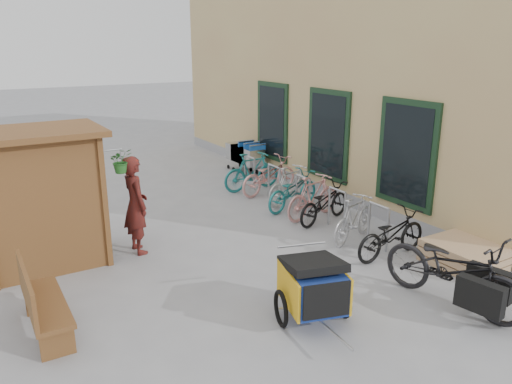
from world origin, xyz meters
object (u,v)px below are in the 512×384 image
cargo_bike (454,270)px  bike_3 (313,197)px  child_trailer (313,285)px  person_kiosk (136,205)px  bike_6 (269,175)px  kiosk (35,180)px  bike_1 (354,219)px  bike_0 (391,234)px  bike_5 (291,185)px  pallet_stack (464,255)px  bike_4 (293,191)px  bench (39,301)px  bike_2 (324,203)px  shopping_carts (245,154)px  bike_7 (252,171)px

cargo_bike → bike_3: cargo_bike is taller
child_trailer → bike_3: (2.63, 3.43, -0.06)m
person_kiosk → bike_6: (4.12, 1.89, -0.44)m
bike_6 → bike_3: bearing=164.7°
kiosk → bike_6: (5.73, 1.60, -1.08)m
bike_1 → bike_0: bearing=163.3°
bike_1 → bike_5: (0.29, 2.57, 0.02)m
pallet_stack → child_trailer: child_trailer is taller
child_trailer → pallet_stack: bearing=16.9°
cargo_bike → bike_4: cargo_bike is taller
pallet_stack → bike_1: size_ratio=0.79×
bench → bike_6: bearing=33.3°
kiosk → child_trailer: (2.92, -3.92, -1.00)m
bike_6 → bike_2: bearing=166.5°
child_trailer → cargo_bike: cargo_bike is taller
shopping_carts → bike_5: size_ratio=0.97×
kiosk → bike_3: 5.67m
pallet_stack → bike_6: size_ratio=0.66×
shopping_carts → bike_0: size_ratio=0.91×
shopping_carts → cargo_bike: bearing=-99.0°
child_trailer → bike_7: (2.59, 6.01, -0.05)m
person_kiosk → bike_6: size_ratio=1.01×
bike_6 → bike_7: (-0.22, 0.49, 0.03)m
bench → bike_5: bench is taller
bike_4 → bike_3: bearing=167.2°
bike_0 → kiosk: bearing=59.5°
bike_0 → bike_6: size_ratio=0.92×
person_kiosk → bike_2: bearing=-100.0°
pallet_stack → bike_4: bike_4 is taller
kiosk → bike_3: (5.55, -0.49, -1.06)m
person_kiosk → bike_5: size_ratio=1.16×
cargo_bike → bike_3: 4.22m
bike_2 → bike_6: 2.43m
bike_4 → bike_5: bike_5 is taller
bike_1 → bike_3: bike_3 is taller
pallet_stack → shopping_carts: shopping_carts is taller
bike_1 → bike_4: bike_1 is taller
pallet_stack → bike_4: (-0.75, 4.12, 0.23)m
pallet_stack → bike_0: (-0.81, 0.95, 0.23)m
bike_3 → bike_2: bearing=176.7°
pallet_stack → bike_0: size_ratio=0.72×
bike_2 → bike_4: 1.08m
bike_2 → bike_0: bearing=161.4°
bike_5 → bike_7: bearing=-7.0°
shopping_carts → person_kiosk: (-4.67, -4.08, 0.34)m
person_kiosk → bike_1: person_kiosk is taller
person_kiosk → bike_5: person_kiosk is taller
bench → child_trailer: (3.32, -1.58, 0.05)m
bike_2 → bike_4: bike_4 is taller
bike_1 → bike_2: bike_1 is taller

